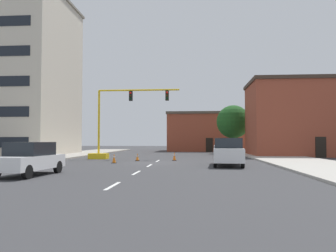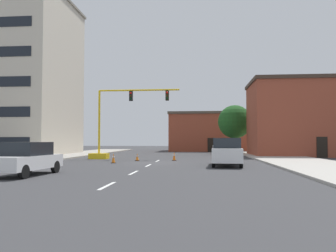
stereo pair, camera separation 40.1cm
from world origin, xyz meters
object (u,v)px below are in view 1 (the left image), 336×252
Objects in this scene: traffic_signal_gantry at (110,136)px; sedan_white_near_left at (30,158)px; tree_right_far at (233,122)px; traffic_cone_roadside_b at (137,157)px; pickup_truck_white at (228,152)px; traffic_cone_roadside_c at (174,156)px; traffic_cone_roadside_a at (114,158)px.

traffic_signal_gantry is 1.92× the size of sedan_white_near_left.
tree_right_far is (13.59, 14.56, 2.14)m from traffic_signal_gantry.
tree_right_far is 33.43m from sedan_white_near_left.
tree_right_far is at bearing 59.08° from traffic_cone_roadside_b.
pickup_truck_white is (-2.90, -22.65, -3.40)m from tree_right_far.
traffic_cone_roadside_b is 3.32m from traffic_cone_roadside_c.
sedan_white_near_left is at bearing -114.64° from tree_right_far.
traffic_cone_roadside_a is at bearing 166.13° from pickup_truck_white.
traffic_cone_roadside_b is at bearing 74.89° from sedan_white_near_left.
traffic_signal_gantry reaches higher than sedan_white_near_left.
traffic_cone_roadside_c reaches higher than traffic_cone_roadside_b.
pickup_truck_white is at bearing -37.12° from traffic_signal_gantry.
sedan_white_near_left is (-13.86, -30.22, -3.48)m from tree_right_far.
traffic_cone_roadside_a is (-8.83, 2.18, -0.59)m from pickup_truck_white.
traffic_cone_roadside_c is (-4.21, 5.91, -0.59)m from pickup_truck_white.
tree_right_far is 18.63m from traffic_cone_roadside_c.
tree_right_far is 8.52× the size of traffic_cone_roadside_a.
traffic_signal_gantry is at bearing 107.46° from traffic_cone_roadside_a.
sedan_white_near_left is 6.90× the size of traffic_cone_roadside_b.
traffic_cone_roadside_c is at bearing 63.42° from sedan_white_near_left.
sedan_white_near_left is (-0.27, -15.66, -1.34)m from traffic_signal_gantry.
tree_right_far is 9.97× the size of traffic_cone_roadside_b.
sedan_white_near_left is at bearing -102.30° from traffic_cone_roadside_a.
sedan_white_near_left is 13.36m from traffic_cone_roadside_b.
traffic_cone_roadside_a is at bearing -72.54° from traffic_signal_gantry.
sedan_white_near_left reaches higher than traffic_cone_roadside_c.
pickup_truck_white is 8.23× the size of traffic_cone_roadside_b.
tree_right_far is at bearing 60.18° from traffic_cone_roadside_a.
pickup_truck_white is at bearing 34.63° from sedan_white_near_left.
traffic_cone_roadside_c is at bearing 10.17° from traffic_cone_roadside_b.
tree_right_far is at bearing 46.97° from traffic_signal_gantry.
pickup_truck_white is at bearing -35.45° from traffic_cone_roadside_b.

